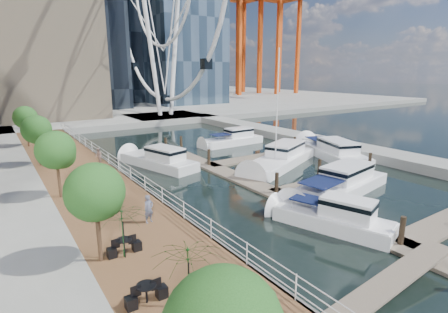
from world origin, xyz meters
TOP-DOWN VIEW (x-y plane):
  - ground at (0.00, 0.00)m, footprint 520.00×520.00m
  - boardwalk at (-9.00, 15.00)m, footprint 6.00×60.00m
  - seawall at (-6.00, 15.00)m, footprint 0.25×60.00m
  - land_far at (0.00, 102.00)m, footprint 200.00×114.00m
  - breakwater at (20.00, 20.00)m, footprint 4.00×60.00m
  - pier at (14.00, 52.00)m, footprint 14.00×12.00m
  - railing at (-6.10, 15.00)m, footprint 0.10×60.00m
  - floating_docks at (7.97, 9.98)m, footprint 16.00×34.00m
  - port_cranes at (67.67, 95.67)m, footprint 40.00×52.00m
  - street_trees at (-11.40, 14.00)m, footprint 2.60×42.60m
  - yacht_foreground at (7.19, 5.51)m, footprint 12.31×5.19m
  - pedestrian_near at (-7.97, 6.67)m, footprint 0.67×0.52m
  - pedestrian_mid at (-6.83, 21.55)m, footprint 0.62×0.76m
  - pedestrian_far at (-10.17, 28.94)m, footprint 1.05×0.99m
  - moored_yachts at (9.05, 13.37)m, footprint 24.27×37.13m
  - cafe_seating at (-10.31, -0.82)m, footprint 4.73×13.04m

SIDE VIEW (x-z plane):
  - ground at x=0.00m, z-range 0.00..0.00m
  - yacht_foreground at x=7.19m, z-range -1.07..1.07m
  - moored_yachts at x=9.05m, z-range -5.75..5.75m
  - floating_docks at x=7.97m, z-range -0.81..1.79m
  - boardwalk at x=-9.00m, z-range 0.00..1.00m
  - seawall at x=-6.00m, z-range 0.00..1.00m
  - land_far at x=0.00m, z-range 0.00..1.00m
  - breakwater at x=20.00m, z-range 0.00..1.00m
  - pier at x=14.00m, z-range 0.00..1.00m
  - railing at x=-6.10m, z-range 1.00..2.05m
  - pedestrian_mid at x=-6.83m, z-range 1.00..2.48m
  - pedestrian_near at x=-7.97m, z-range 1.00..2.64m
  - pedestrian_far at x=-10.17m, z-range 1.00..2.74m
  - cafe_seating at x=-10.31m, z-range 0.97..3.42m
  - street_trees at x=-11.40m, z-range 1.99..6.59m
  - port_cranes at x=67.67m, z-range 1.00..39.00m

